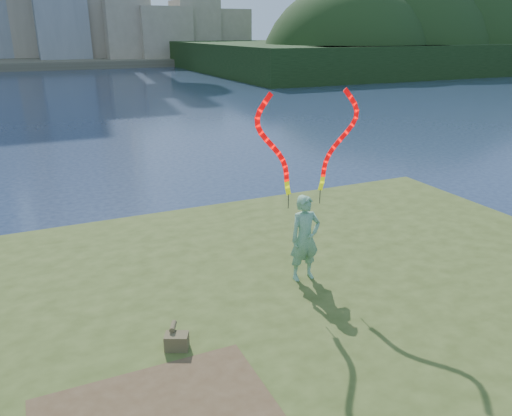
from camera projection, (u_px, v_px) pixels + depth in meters
name	position (u px, v px, depth m)	size (l,w,h in m)	color
ground	(232.00, 326.00, 10.22)	(320.00, 320.00, 0.00)	#19263F
grassy_knoll	(284.00, 380.00, 8.14)	(20.00, 18.00, 0.80)	#354418
far_shore	(39.00, 60.00, 91.42)	(320.00, 40.00, 1.20)	#4D4839
wooded_hill	(425.00, 65.00, 84.83)	(78.00, 50.00, 63.00)	black
woman_with_ribbons	(305.00, 216.00, 10.07)	(2.13, 0.44, 4.18)	#156833
canvas_bag	(176.00, 340.00, 8.14)	(0.45, 0.51, 0.36)	#494429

